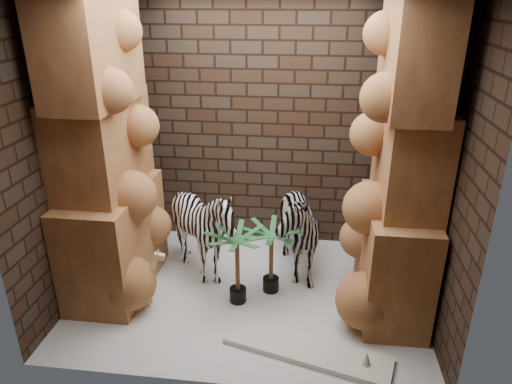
# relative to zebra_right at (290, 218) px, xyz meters

# --- Properties ---
(floor) EXTENTS (3.50, 3.50, 0.00)m
(floor) POSITION_rel_zebra_right_xyz_m (-0.39, -0.53, -0.64)
(floor) COLOR white
(floor) RESTS_ON ground
(wall_back) EXTENTS (3.50, 0.00, 3.50)m
(wall_back) POSITION_rel_zebra_right_xyz_m (-0.39, 0.72, 0.86)
(wall_back) COLOR #301F14
(wall_back) RESTS_ON ground
(wall_front) EXTENTS (3.50, 0.00, 3.50)m
(wall_front) POSITION_rel_zebra_right_xyz_m (-0.39, -1.78, 0.86)
(wall_front) COLOR #301F14
(wall_front) RESTS_ON ground
(wall_left) EXTENTS (0.00, 3.00, 3.00)m
(wall_left) POSITION_rel_zebra_right_xyz_m (-2.14, -0.53, 0.86)
(wall_left) COLOR #301F14
(wall_left) RESTS_ON ground
(wall_right) EXTENTS (0.00, 3.00, 3.00)m
(wall_right) POSITION_rel_zebra_right_xyz_m (1.36, -0.53, 0.86)
(wall_right) COLOR #301F14
(wall_right) RESTS_ON ground
(rock_pillar_left) EXTENTS (0.68, 1.30, 3.00)m
(rock_pillar_left) POSITION_rel_zebra_right_xyz_m (-1.79, -0.53, 0.86)
(rock_pillar_left) COLOR #C57B45
(rock_pillar_left) RESTS_ON floor
(rock_pillar_right) EXTENTS (0.58, 1.25, 3.00)m
(rock_pillar_right) POSITION_rel_zebra_right_xyz_m (1.03, -0.53, 0.86)
(rock_pillar_right) COLOR #C57B45
(rock_pillar_right) RESTS_ON floor
(zebra_right) EXTENTS (0.88, 1.21, 1.28)m
(zebra_right) POSITION_rel_zebra_right_xyz_m (0.00, 0.00, 0.00)
(zebra_right) COLOR white
(zebra_right) RESTS_ON floor
(zebra_left) EXTENTS (0.96, 1.17, 1.04)m
(zebra_left) POSITION_rel_zebra_right_xyz_m (-0.90, -0.26, -0.12)
(zebra_left) COLOR white
(zebra_left) RESTS_ON floor
(giraffe_toy) EXTENTS (0.34, 0.11, 0.65)m
(giraffe_toy) POSITION_rel_zebra_right_xyz_m (-1.43, -0.84, -0.31)
(giraffe_toy) COLOR beige
(giraffe_toy) RESTS_ON floor
(palm_front) EXTENTS (0.36, 0.36, 0.75)m
(palm_front) POSITION_rel_zebra_right_xyz_m (-0.16, -0.44, -0.26)
(palm_front) COLOR #1F592E
(palm_front) RESTS_ON floor
(palm_back) EXTENTS (0.36, 0.36, 0.80)m
(palm_back) POSITION_rel_zebra_right_xyz_m (-0.47, -0.67, -0.24)
(palm_back) COLOR #1F592E
(palm_back) RESTS_ON floor
(surfboard) EXTENTS (1.51, 0.73, 0.05)m
(surfboard) POSITION_rel_zebra_right_xyz_m (0.25, -1.33, -0.62)
(surfboard) COLOR silver
(surfboard) RESTS_ON floor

